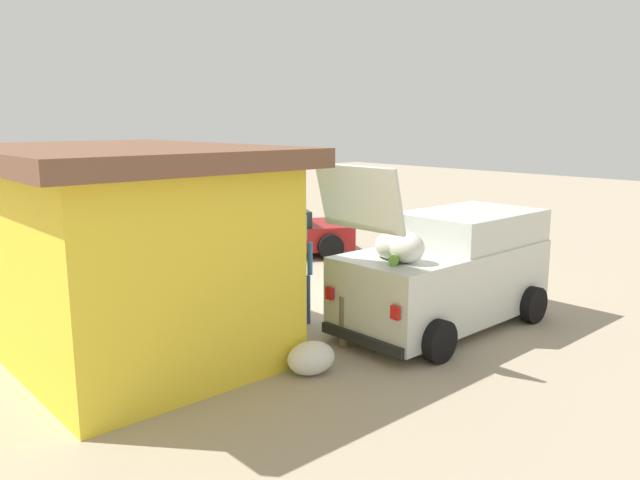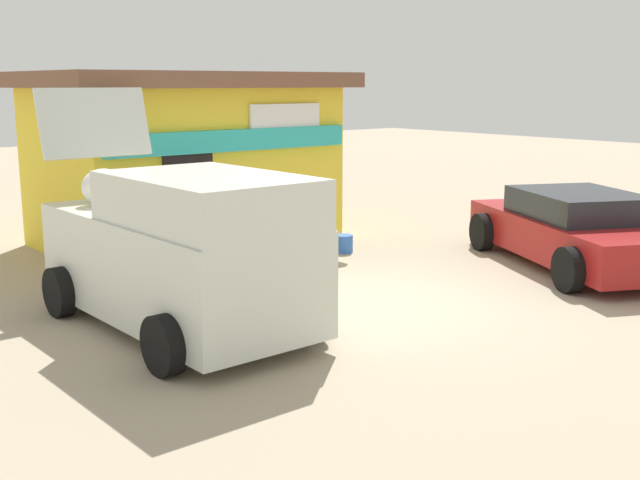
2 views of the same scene
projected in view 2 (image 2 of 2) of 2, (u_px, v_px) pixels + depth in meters
ground_plane at (359, 299)px, 10.96m from camera, size 60.00×60.00×0.00m
storefront_bar at (184, 157)px, 14.52m from camera, size 5.50×3.92×3.14m
delivery_van at (180, 250)px, 9.44m from camera, size 2.14×4.29×2.89m
parked_sedan at (577, 230)px, 12.82m from camera, size 3.59×4.73×1.23m
vendor_standing at (228, 214)px, 11.99m from camera, size 0.49×0.47×1.73m
customer_bending at (132, 237)px, 11.04m from camera, size 0.80×0.63×1.32m
unloaded_banana_pile at (78, 266)px, 11.97m from camera, size 0.74×0.78×0.46m
paint_bucket at (344, 244)px, 13.94m from camera, size 0.33×0.33×0.31m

